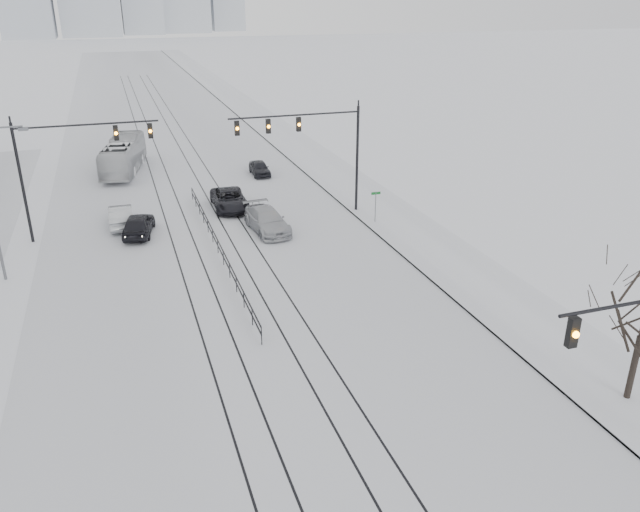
{
  "coord_description": "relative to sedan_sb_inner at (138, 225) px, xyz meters",
  "views": [
    {
      "loc": [
        -5.5,
        -7.23,
        15.42
      ],
      "look_at": [
        3.68,
        20.28,
        3.2
      ],
      "focal_mm": 35.0,
      "sensor_mm": 36.0,
      "label": 1
    }
  ],
  "objects": [
    {
      "name": "road",
      "position": [
        4.6,
        24.98,
        -0.76
      ],
      "size": [
        22.0,
        260.0,
        0.02
      ],
      "primitive_type": "cube",
      "color": "silver",
      "rests_on": "ground"
    },
    {
      "name": "sidewalk_east",
      "position": [
        18.1,
        24.98,
        -0.69
      ],
      "size": [
        5.0,
        260.0,
        0.16
      ],
      "primitive_type": "cube",
      "color": "silver",
      "rests_on": "ground"
    },
    {
      "name": "curb",
      "position": [
        15.65,
        24.98,
        -0.71
      ],
      "size": [
        0.1,
        260.0,
        0.12
      ],
      "primitive_type": "cube",
      "color": "gray",
      "rests_on": "ground"
    },
    {
      "name": "tram_rails",
      "position": [
        4.6,
        4.98,
        -0.75
      ],
      "size": [
        5.3,
        180.0,
        0.01
      ],
      "color": "black",
      "rests_on": "ground"
    },
    {
      "name": "traffic_mast_ne",
      "position": [
        12.75,
        -0.03,
        4.99
      ],
      "size": [
        9.6,
        0.37,
        8.0
      ],
      "color": "black",
      "rests_on": "ground"
    },
    {
      "name": "traffic_mast_nw",
      "position": [
        -3.92,
        0.98,
        4.8
      ],
      "size": [
        9.1,
        0.37,
        8.0
      ],
      "color": "black",
      "rests_on": "ground"
    },
    {
      "name": "median_fence",
      "position": [
        4.6,
        -5.02,
        -0.24
      ],
      "size": [
        0.06,
        24.0,
        1.0
      ],
      "color": "black",
      "rests_on": "ground"
    },
    {
      "name": "street_sign",
      "position": [
        16.4,
        -3.02,
        0.83
      ],
      "size": [
        0.7,
        0.06,
        2.4
      ],
      "color": "#595B60",
      "rests_on": "ground"
    },
    {
      "name": "sedan_sb_inner",
      "position": [
        0.0,
        0.0,
        0.0
      ],
      "size": [
        2.7,
        4.8,
        1.54
      ],
      "primitive_type": "imported",
      "rotation": [
        0.0,
        0.0,
        2.94
      ],
      "color": "black",
      "rests_on": "ground"
    },
    {
      "name": "sedan_sb_outer",
      "position": [
        -1.07,
        2.31,
        -0.01
      ],
      "size": [
        1.66,
        4.63,
        1.52
      ],
      "primitive_type": "imported",
      "rotation": [
        0.0,
        0.0,
        3.13
      ],
      "color": "#B1B5B9",
      "rests_on": "ground"
    },
    {
      "name": "sedan_nb_front",
      "position": [
        7.03,
        3.67,
        -0.03
      ],
      "size": [
        2.64,
        5.44,
        1.49
      ],
      "primitive_type": "imported",
      "rotation": [
        0.0,
        0.0,
        -0.03
      ],
      "color": "black",
      "rests_on": "ground"
    },
    {
      "name": "sedan_nb_right",
      "position": [
        8.59,
        -2.05,
        0.01
      ],
      "size": [
        2.66,
        5.58,
        1.57
      ],
      "primitive_type": "imported",
      "rotation": [
        0.0,
        0.0,
        0.09
      ],
      "color": "#A4A7AC",
      "rests_on": "ground"
    },
    {
      "name": "sedan_nb_far",
      "position": [
        11.5,
        12.49,
        -0.12
      ],
      "size": [
        1.6,
        3.82,
        1.29
      ],
      "primitive_type": "imported",
      "rotation": [
        0.0,
        0.0,
        -0.02
      ],
      "color": "black",
      "rests_on": "ground"
    },
    {
      "name": "box_truck",
      "position": [
        -0.22,
        17.79,
        0.74
      ],
      "size": [
        4.72,
        11.17,
        3.03
      ],
      "primitive_type": "imported",
      "rotation": [
        0.0,
        0.0,
        2.94
      ],
      "color": "#BBBDC0",
      "rests_on": "ground"
    }
  ]
}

